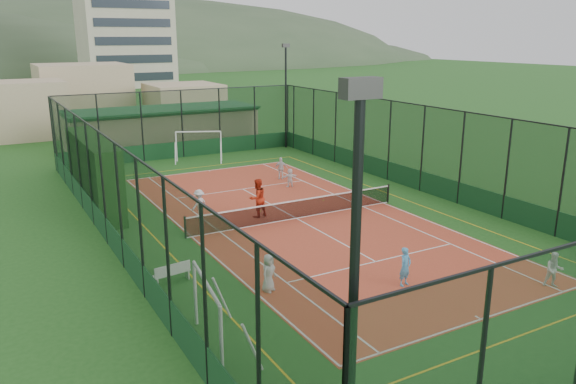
% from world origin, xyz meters
% --- Properties ---
extents(ground, '(300.00, 300.00, 0.00)m').
position_xyz_m(ground, '(0.00, 0.00, 0.00)').
color(ground, '#21541D').
rests_on(ground, ground).
extents(court_slab, '(11.17, 23.97, 0.01)m').
position_xyz_m(court_slab, '(0.00, 0.00, 0.01)').
color(court_slab, '#A33B24').
rests_on(court_slab, ground).
extents(tennis_net, '(11.67, 0.12, 1.06)m').
position_xyz_m(tennis_net, '(0.00, 0.00, 0.53)').
color(tennis_net, black).
rests_on(tennis_net, ground).
extents(perimeter_fence, '(18.12, 34.12, 5.00)m').
position_xyz_m(perimeter_fence, '(0.00, 0.00, 2.50)').
color(perimeter_fence, black).
rests_on(perimeter_fence, ground).
extents(floodlight_sw, '(0.60, 0.26, 8.25)m').
position_xyz_m(floodlight_sw, '(-8.60, -16.60, 4.12)').
color(floodlight_sw, black).
rests_on(floodlight_sw, ground).
extents(floodlight_ne, '(0.60, 0.26, 8.25)m').
position_xyz_m(floodlight_ne, '(8.60, 16.60, 4.12)').
color(floodlight_ne, black).
rests_on(floodlight_ne, ground).
extents(clubhouse, '(15.20, 7.20, 3.15)m').
position_xyz_m(clubhouse, '(0.00, 22.00, 1.57)').
color(clubhouse, tan).
rests_on(clubhouse, ground).
extents(apartment_tower, '(15.00, 12.00, 30.00)m').
position_xyz_m(apartment_tower, '(12.00, 82.00, 15.00)').
color(apartment_tower, beige).
rests_on(apartment_tower, ground).
extents(distant_hills, '(200.00, 60.00, 24.00)m').
position_xyz_m(distant_hills, '(0.00, 150.00, 0.00)').
color(distant_hills, '#384C33').
rests_on(distant_hills, ground).
extents(hedge_left, '(1.28, 8.53, 3.73)m').
position_xyz_m(hedge_left, '(-8.30, 6.94, 1.87)').
color(hedge_left, black).
rests_on(hedge_left, ground).
extents(white_bench, '(1.46, 0.58, 0.80)m').
position_xyz_m(white_bench, '(-7.80, -4.27, 0.40)').
color(white_bench, white).
rests_on(white_bench, ground).
extents(futsal_goal_near, '(3.36, 1.38, 2.11)m').
position_xyz_m(futsal_goal_near, '(-8.31, -9.23, 1.05)').
color(futsal_goal_near, white).
rests_on(futsal_goal_near, ground).
extents(futsal_goal_far, '(3.43, 2.23, 2.15)m').
position_xyz_m(futsal_goal_far, '(0.55, 15.15, 1.07)').
color(futsal_goal_far, white).
rests_on(futsal_goal_far, ground).
extents(child_near_left, '(0.81, 0.73, 1.39)m').
position_xyz_m(child_near_left, '(-5.01, -6.68, 0.71)').
color(child_near_left, silver).
rests_on(child_near_left, court_slab).
extents(child_near_mid, '(0.60, 0.46, 1.45)m').
position_xyz_m(child_near_mid, '(-0.45, -8.67, 0.74)').
color(child_near_mid, '#4CA4D8').
rests_on(child_near_mid, court_slab).
extents(child_near_right, '(0.82, 0.80, 1.33)m').
position_xyz_m(child_near_right, '(4.14, -11.41, 0.67)').
color(child_near_right, white).
rests_on(child_near_right, court_slab).
extents(child_far_left, '(1.08, 0.91, 1.45)m').
position_xyz_m(child_far_left, '(-4.18, 2.48, 0.74)').
color(child_far_left, silver).
rests_on(child_far_left, court_slab).
extents(child_far_right, '(0.89, 0.67, 1.41)m').
position_xyz_m(child_far_right, '(3.17, 7.43, 0.71)').
color(child_far_right, silver).
rests_on(child_far_right, court_slab).
extents(child_far_back, '(1.06, 0.37, 1.13)m').
position_xyz_m(child_far_back, '(2.74, 5.52, 0.57)').
color(child_far_back, white).
rests_on(child_far_back, court_slab).
extents(coach, '(1.09, 0.92, 1.96)m').
position_xyz_m(coach, '(-1.56, 1.20, 0.99)').
color(coach, red).
rests_on(coach, court_slab).
extents(tennis_balls, '(4.00, 0.25, 0.07)m').
position_xyz_m(tennis_balls, '(0.30, 1.95, 0.04)').
color(tennis_balls, '#CCE033').
rests_on(tennis_balls, court_slab).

